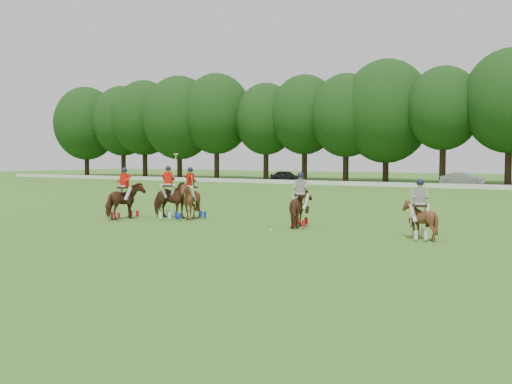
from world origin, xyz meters
The scene contains 11 objects.
ground centered at (0.00, 0.00, 0.00)m, with size 180.00×180.00×0.00m, color #367020.
tree_line centered at (0.26, 48.05, 8.23)m, with size 117.98×14.32×14.75m.
boundary_rail centered at (0.00, 38.00, 0.22)m, with size 120.00×0.10×0.44m, color white.
car_left centered at (-16.62, 42.50, 0.66)m, with size 1.57×3.89×1.33m, color black.
car_mid centered at (3.20, 42.50, 0.69)m, with size 1.46×4.19×1.38m, color gray.
polo_red_a centered at (-3.97, 2.93, 0.87)m, with size 1.25×2.03×2.39m.
polo_red_b centered at (-2.41, 4.20, 0.90)m, with size 2.25×2.14×3.01m.
polo_red_c centered at (-1.19, 4.30, 0.88)m, with size 1.94×2.02×2.42m.
polo_stripe_a centered at (4.41, 4.37, 0.81)m, with size 1.42×1.99×2.25m.
polo_stripe_b centered at (9.54, 3.42, 0.74)m, with size 1.49×1.57×2.11m.
polo_ball centered at (4.02, 2.65, 0.04)m, with size 0.09×0.09×0.09m, color white.
Camera 1 is at (14.89, -16.46, 2.87)m, focal length 40.00 mm.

